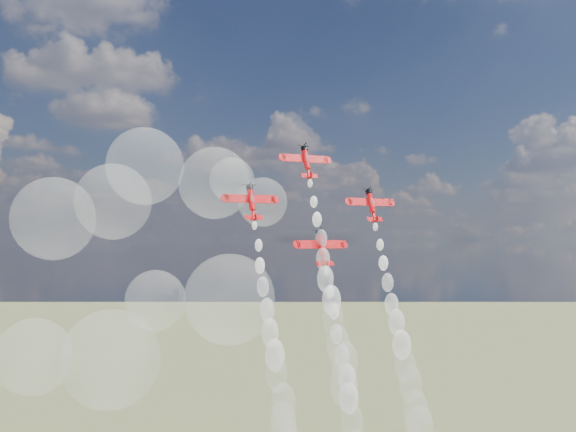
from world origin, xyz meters
The scene contains 8 objects.
plane_lead centered at (-18.84, 13.56, 109.86)m, with size 10.91×4.89×7.47m.
plane_left centered at (-33.01, 10.02, 100.59)m, with size 10.91×4.89×7.47m.
plane_right centered at (-4.67, 10.02, 100.59)m, with size 10.91×4.89×7.47m.
plane_slot centered at (-18.84, 6.49, 91.32)m, with size 10.91×4.89×7.47m.
smoke_trail_lead centered at (-18.89, -0.07, 73.48)m, with size 5.88×17.96×42.90m.
smoke_trail_left centered at (-32.87, -3.68, 64.16)m, with size 5.21×17.90×42.87m.
smoke_trail_right centered at (-4.59, -3.88, 64.24)m, with size 5.38×18.00×42.81m.
drifted_smoke_cloud centered at (-49.02, 28.41, 85.34)m, with size 62.99×41.28×57.55m.
Camera 1 is at (-83.44, -116.00, 92.93)m, focal length 42.00 mm.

